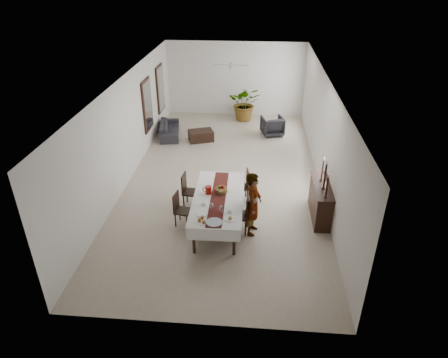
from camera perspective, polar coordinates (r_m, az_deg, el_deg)
floor at (r=12.97m, az=0.01°, el=0.33°), size 6.00×12.00×0.00m
ceiling at (r=11.78m, az=0.01°, el=14.12°), size 6.00×12.00×0.02m
wall_back at (r=17.97m, az=1.65°, el=14.07°), size 6.00×0.02×3.20m
wall_front at (r=7.12m, az=-4.09°, el=-11.50°), size 6.00×0.02×3.20m
wall_left at (r=12.87m, az=-13.53°, el=7.12°), size 0.02×12.00×3.20m
wall_right at (r=12.42m, az=14.03°, el=6.25°), size 0.02×12.00×3.20m
dining_table_top at (r=10.31m, az=-0.82°, el=-2.80°), size 1.12×2.62×0.05m
table_leg_fl at (r=9.58m, az=-4.33°, el=-8.65°), size 0.08×0.08×0.76m
table_leg_fr at (r=9.50m, az=1.46°, el=-8.93°), size 0.08×0.08×0.76m
table_leg_bl at (r=11.62m, az=-2.64°, el=-1.20°), size 0.08×0.08×0.76m
table_leg_br at (r=11.56m, az=2.08°, el=-1.38°), size 0.08×0.08×0.76m
tablecloth_top at (r=10.30m, az=-0.82°, el=-2.64°), size 1.31×2.82×0.01m
tablecloth_drape_left at (r=10.45m, az=-4.30°, el=-3.24°), size 0.04×2.81×0.33m
tablecloth_drape_right at (r=10.35m, az=2.70°, el=-3.52°), size 0.04×2.81×0.33m
tablecloth_drape_near at (r=9.23m, az=-1.56°, el=-8.01°), size 1.28×0.02×0.33m
tablecloth_drape_far at (r=11.58m, az=-0.22°, el=0.31°), size 1.28×0.02×0.33m
table_runner at (r=10.29m, az=-0.82°, el=-2.60°), size 0.41×2.72×0.00m
red_pitcher at (r=10.40m, az=-2.24°, el=-1.57°), size 0.16×0.16×0.22m
pitcher_handle at (r=10.41m, az=-2.75°, el=-1.55°), size 0.13×0.02×0.13m
wine_glass_near at (r=9.64m, az=-0.41°, el=-4.37°), size 0.08×0.08×0.18m
wine_glass_mid at (r=9.75m, az=-1.77°, el=-3.96°), size 0.08×0.08×0.18m
wine_glass_far at (r=10.29m, az=-0.50°, el=-2.02°), size 0.08×0.08×0.18m
teacup_right at (r=9.71m, az=0.77°, el=-4.53°), size 0.10×0.10×0.07m
saucer_right at (r=9.72m, az=0.77°, el=-4.66°), size 0.16×0.16×0.01m
teacup_left at (r=9.98m, az=-2.88°, el=-3.52°), size 0.10×0.10×0.07m
saucer_left at (r=10.00m, az=-2.88°, el=-3.64°), size 0.16×0.16×0.01m
plate_near_right at (r=9.45m, az=0.85°, el=-5.75°), size 0.26×0.26×0.02m
bread_near_right at (r=9.43m, az=0.85°, el=-5.60°), size 0.10×0.10×0.10m
plate_near_left at (r=9.64m, az=-3.18°, el=-5.02°), size 0.26×0.26×0.02m
plate_far_left at (r=10.83m, az=-2.39°, el=-0.85°), size 0.26×0.26×0.02m
serving_tray at (r=9.34m, az=-1.43°, el=-6.21°), size 0.39×0.39×0.02m
jam_jar_a at (r=9.32m, az=-2.92°, el=-6.11°), size 0.07×0.07×0.08m
jam_jar_b at (r=9.38m, az=-3.54°, el=-5.85°), size 0.07×0.07×0.08m
jam_jar_c at (r=9.46m, az=-3.12°, el=-5.49°), size 0.07×0.07×0.08m
fruit_basket at (r=10.49m, az=-0.40°, el=-1.59°), size 0.33×0.33×0.11m
fruit_red at (r=10.47m, az=-0.22°, el=-1.16°), size 0.10×0.10×0.10m
fruit_green at (r=10.48m, az=-0.63°, el=-1.11°), size 0.09×0.09×0.09m
chair_right_near_seat at (r=10.23m, az=2.20°, el=-5.21°), size 0.49×0.49×0.05m
chair_right_near_leg_fl at (r=10.20m, az=3.09°, el=-7.04°), size 0.05×0.05×0.45m
chair_right_near_leg_fr at (r=10.51m, az=3.32°, el=-5.86°), size 0.05×0.05×0.45m
chair_right_near_leg_bl at (r=10.24m, az=1.00°, el=-6.86°), size 0.05×0.05×0.45m
chair_right_near_leg_br at (r=10.54m, az=1.29°, el=-5.69°), size 0.05×0.05×0.45m
chair_right_near_back at (r=10.04m, az=3.41°, el=-3.84°), size 0.08×0.46×0.58m
chair_right_far_seat at (r=11.56m, az=2.47°, el=-1.16°), size 0.47×0.47×0.05m
chair_right_far_leg_fl at (r=11.55m, az=3.36°, el=-2.49°), size 0.05×0.05×0.40m
chair_right_far_leg_fr at (r=11.83m, az=3.14°, el=-1.66°), size 0.05×0.05×0.40m
chair_right_far_leg_bl at (r=11.51m, az=1.73°, el=-2.57°), size 0.05×0.05×0.40m
chair_right_far_leg_br at (r=11.79m, az=1.55°, el=-1.73°), size 0.05×0.05×0.40m
chair_right_far_back at (r=11.44m, az=3.41°, el=0.08°), size 0.10×0.40×0.51m
chair_left_near_seat at (r=10.56m, az=-5.90°, el=-4.57°), size 0.45×0.45×0.04m
chair_left_near_leg_fl at (r=10.86m, az=-6.35°, el=-4.95°), size 0.05×0.05×0.39m
chair_left_near_leg_fr at (r=10.61m, az=-6.95°, el=-5.87°), size 0.05×0.05×0.39m
chair_left_near_leg_bl at (r=10.76m, az=-4.75°, el=-5.20°), size 0.05×0.05×0.39m
chair_left_near_leg_br at (r=10.51m, az=-5.32°, el=-6.14°), size 0.05×0.05×0.39m
chair_left_near_back at (r=10.48m, az=-6.88°, el=-3.21°), size 0.10×0.39×0.50m
chair_left_far_seat at (r=11.29m, az=-4.75°, el=-1.90°), size 0.46×0.46×0.05m
chair_left_far_leg_fl at (r=11.60m, az=-5.31°, el=-2.38°), size 0.05×0.05×0.42m
chair_left_far_leg_fr at (r=11.31m, az=-5.78°, el=-3.27°), size 0.05×0.05×0.42m
chair_left_far_leg_bl at (r=11.52m, az=-3.65°, el=-2.55°), size 0.05×0.05×0.42m
chair_left_far_leg_br at (r=11.23m, az=-4.07°, el=-3.46°), size 0.05×0.05×0.42m
chair_left_far_back at (r=11.19m, az=-5.76°, el=-0.53°), size 0.08×0.43×0.54m
woman at (r=10.00m, az=4.17°, el=-3.55°), size 0.51×0.68×1.71m
sideboard_body at (r=11.09m, az=13.60°, el=-3.16°), size 0.42×1.57×0.94m
sideboard_top at (r=10.84m, az=13.89°, el=-0.97°), size 0.46×1.63×0.03m
candlestick_near_base at (r=10.34m, az=14.32°, el=-2.41°), size 0.10×0.10×0.03m
candlestick_near_shaft at (r=10.20m, az=14.51°, el=-1.08°), size 0.05×0.05×0.52m
candlestick_near_candle at (r=10.05m, az=14.72°, el=0.42°), size 0.04×0.04×0.08m
candlestick_mid_base at (r=10.69m, az=14.02°, el=-1.25°), size 0.10×0.10×0.03m
candlestick_mid_shaft at (r=10.52m, az=14.25°, el=0.43°), size 0.05×0.05×0.68m
candlestick_mid_candle at (r=10.35m, az=14.50°, el=2.29°), size 0.04×0.04×0.08m
candlestick_far_base at (r=11.05m, az=13.74°, el=-0.16°), size 0.10×0.10×0.03m
candlestick_far_shaft at (r=10.91m, az=13.92°, el=1.24°), size 0.05×0.05×0.58m
candlestick_far_candle at (r=10.77m, az=14.12°, el=2.79°), size 0.04×0.04×0.08m
sofa at (r=16.16m, az=-7.78°, el=7.09°), size 1.02×1.94×0.54m
armchair at (r=16.15m, az=6.91°, el=7.55°), size 1.00×1.02×0.75m
coffee_table at (r=15.58m, az=-3.33°, el=6.21°), size 1.07×0.89×0.41m
potted_plant at (r=17.54m, az=3.06°, el=10.77°), size 1.41×1.23×1.50m
mirror_frame_near at (r=14.83m, az=-10.91°, el=10.31°), size 0.06×1.05×1.85m
mirror_glass_near at (r=14.82m, az=-10.78°, el=10.31°), size 0.01×0.90×1.70m
mirror_frame_far at (r=16.77m, az=-9.10°, el=12.63°), size 0.06×1.05×1.85m
mirror_glass_far at (r=16.77m, az=-8.98°, el=12.63°), size 0.01×0.90×1.70m
fan_rod at (r=14.71m, az=1.03°, el=16.73°), size 0.04×0.04×0.20m
fan_hub at (r=14.75m, az=1.02°, el=15.97°), size 0.16×0.16×0.08m
fan_blade_n at (r=15.09m, az=1.12°, el=16.26°), size 0.10×0.55×0.01m
fan_blade_s at (r=14.41m, az=0.92°, el=15.66°), size 0.10×0.55×0.01m
fan_blade_e at (r=14.74m, az=2.43°, el=15.93°), size 0.55×0.10×0.01m
fan_blade_w at (r=14.78m, az=-0.39°, el=15.99°), size 0.55×0.10×0.01m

